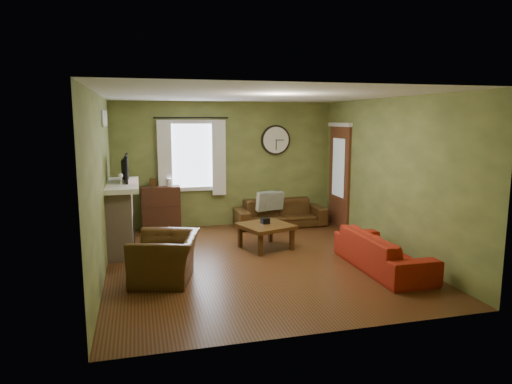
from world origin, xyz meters
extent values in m
cube|color=#4B2914|center=(0.00, 0.00, 0.00)|extent=(4.60, 5.20, 0.00)
cube|color=white|center=(0.00, 0.00, 2.60)|extent=(4.60, 5.20, 0.00)
cube|color=olive|center=(-2.30, 0.00, 1.30)|extent=(0.00, 5.20, 2.60)
cube|color=olive|center=(2.30, 0.00, 1.30)|extent=(0.00, 5.20, 2.60)
cube|color=olive|center=(0.00, 2.60, 1.30)|extent=(4.60, 0.00, 2.60)
cube|color=olive|center=(0.00, -2.60, 1.30)|extent=(4.60, 0.00, 2.60)
cube|color=tan|center=(-2.10, 1.15, 0.55)|extent=(0.40, 1.40, 1.10)
cube|color=black|center=(-1.91, 1.15, 0.30)|extent=(0.04, 0.60, 0.55)
cube|color=white|center=(-2.07, 1.15, 1.14)|extent=(0.58, 1.60, 0.08)
imported|color=black|center=(-2.05, 1.30, 1.35)|extent=(0.08, 0.60, 0.35)
cube|color=#994C3F|center=(-1.97, 1.30, 1.41)|extent=(0.02, 0.62, 0.36)
cylinder|color=white|center=(-2.28, 0.80, 2.25)|extent=(0.28, 0.28, 0.03)
cylinder|color=white|center=(-2.28, 1.15, 2.25)|extent=(0.28, 0.28, 0.03)
cylinder|color=white|center=(-2.28, 1.50, 2.25)|extent=(0.28, 0.28, 0.03)
cylinder|color=black|center=(-0.70, 2.48, 2.27)|extent=(0.03, 0.03, 1.50)
cube|color=white|center=(-1.25, 2.48, 1.45)|extent=(0.28, 0.04, 1.55)
cube|color=white|center=(-0.15, 2.48, 1.45)|extent=(0.28, 0.04, 1.55)
cube|color=brown|center=(2.27, 1.85, 1.05)|extent=(0.05, 0.90, 2.10)
imported|color=#452B11|center=(-1.31, 2.54, 0.96)|extent=(0.18, 0.23, 0.02)
imported|color=#3F2610|center=(1.10, 2.21, 0.28)|extent=(1.89, 0.74, 0.55)
cube|color=gray|center=(0.97, 2.19, 0.55)|extent=(0.39, 0.17, 0.38)
cube|color=gray|center=(0.78, 2.18, 0.55)|extent=(0.42, 0.22, 0.40)
imported|color=maroon|center=(1.74, -0.88, 0.28)|extent=(0.74, 1.89, 0.55)
imported|color=#3F2610|center=(-1.45, -0.54, 0.33)|extent=(1.10, 1.19, 0.65)
cube|color=black|center=(0.34, 0.70, 0.40)|extent=(0.15, 0.15, 0.10)
camera|label=1|loc=(-1.78, -6.81, 2.25)|focal=32.00mm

